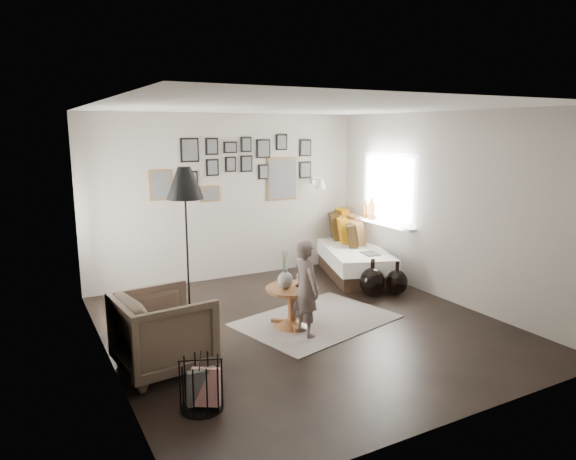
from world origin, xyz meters
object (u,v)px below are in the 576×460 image
pedestal_table (292,309)px  armchair (163,332)px  floor_lamp (185,189)px  child (306,288)px  daybed (349,254)px  vase (285,277)px  demijohn_small (397,282)px  magazine_basket (201,385)px  demijohn_large (372,282)px

pedestal_table → armchair: size_ratio=0.73×
floor_lamp → child: size_ratio=1.70×
daybed → floor_lamp: floor_lamp is taller
vase → floor_lamp: (-0.94, 0.77, 1.02)m
floor_lamp → demijohn_small: (2.97, -0.42, -1.47)m
vase → child: child is taller
demijohn_small → child: size_ratio=0.44×
child → magazine_basket: bearing=116.2°
pedestal_table → magazine_basket: bearing=-141.4°
vase → demijohn_large: size_ratio=0.84×
armchair → child: bearing=-93.4°
demijohn_small → armchair: bearing=-168.3°
floor_lamp → demijohn_large: bearing=-6.4°
floor_lamp → demijohn_large: size_ratio=3.56×
magazine_basket → demijohn_large: (3.16, 1.75, -0.01)m
vase → child: 0.34m
floor_lamp → demijohn_small: bearing=-8.0°
armchair → demijohn_large: (3.24, 0.86, -0.19)m
vase → demijohn_large: bearing=15.9°
pedestal_table → magazine_basket: (-1.57, -1.26, -0.01)m
daybed → floor_lamp: bearing=-144.9°
pedestal_table → demijohn_large: size_ratio=1.17×
pedestal_table → floor_lamp: size_ratio=0.33×
pedestal_table → child: size_ratio=0.56×
vase → armchair: bearing=-166.2°
floor_lamp → armchair: bearing=-118.5°
vase → magazine_basket: size_ratio=0.98×
pedestal_table → demijohn_small: 1.98m
child → daybed: bearing=-50.3°
child → vase: bearing=12.6°
vase → demijohn_small: (2.02, 0.36, -0.45)m
vase → floor_lamp: 1.59m
daybed → armchair: bearing=-132.0°
demijohn_large → child: 1.79m
armchair → magazine_basket: (0.08, -0.89, -0.18)m
floor_lamp → demijohn_small: size_ratio=3.91×
armchair → floor_lamp: bearing=-34.4°
pedestal_table → child: 0.45m
armchair → demijohn_small: (3.59, 0.74, -0.21)m
pedestal_table → magazine_basket: size_ratio=1.38×
demijohn_small → child: 2.07m
pedestal_table → armchair: 1.70m
pedestal_table → demijohn_small: (1.94, 0.38, -0.04)m
vase → child: bearing=-72.5°
pedestal_table → magazine_basket: 2.01m
armchair → floor_lamp: (0.63, 1.16, 1.26)m
magazine_basket → child: (1.59, 0.96, 0.35)m
vase → demijohn_small: 2.10m
armchair → demijohn_small: bearing=-84.2°
floor_lamp → demijohn_large: 3.00m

